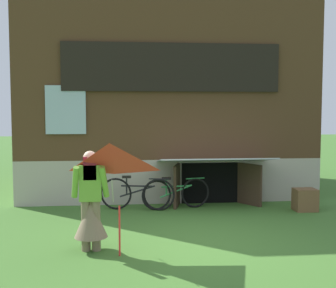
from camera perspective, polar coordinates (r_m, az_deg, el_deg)
name	(u,v)px	position (r m, az deg, el deg)	size (l,w,h in m)	color
ground_plane	(191,241)	(7.75, 2.91, -12.24)	(60.00, 60.00, 0.00)	#3D6B28
log_house	(163,100)	(12.74, -0.66, 5.59)	(7.26, 5.84, 4.94)	#ADA393
person	(91,209)	(7.17, -9.84, -8.19)	(0.61, 0.52, 1.58)	#7F6B51
kite	(110,176)	(6.41, -7.45, -4.11)	(1.10, 1.22, 1.57)	red
bicycle_green	(176,193)	(10.02, 1.02, -6.31)	(1.56, 0.36, 0.72)	black
bicycle_black	(137,193)	(9.92, -3.95, -6.32)	(1.64, 0.39, 0.76)	black
wooden_crate	(305,200)	(10.32, 17.09, -6.81)	(0.47, 0.40, 0.48)	brown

